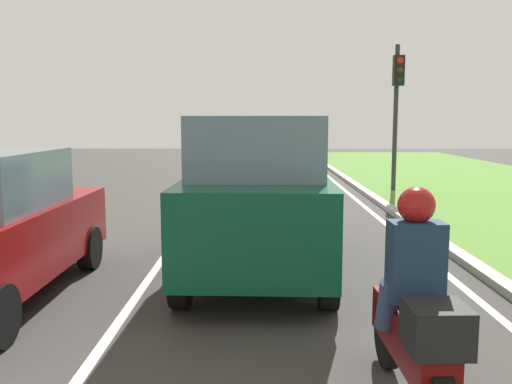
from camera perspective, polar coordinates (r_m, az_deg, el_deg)
The scene contains 8 objects.
ground_plane at distance 13.87m, azimuth -3.22°, elevation -1.83°, with size 60.00×60.00×0.00m, color #383533.
lane_line_center at distance 13.93m, azimuth -6.09°, elevation -1.80°, with size 0.12×32.00×0.01m, color silver.
lane_line_right_edge at distance 14.11m, azimuth 11.54°, elevation -1.80°, with size 0.12×32.00×0.01m, color silver.
curb_right at distance 14.21m, azimuth 13.53°, elevation -1.56°, with size 0.24×48.00×0.12m, color #9E9B93.
car_suv_ahead at distance 7.91m, azimuth 0.24°, elevation -0.29°, with size 2.08×4.55×2.28m.
motorcycle at distance 4.51m, azimuth 15.97°, elevation -14.47°, with size 0.41×1.90×1.01m.
rider_person at distance 4.36m, azimuth 16.06°, elevation -6.65°, with size 0.51×0.41×1.16m.
traffic_light_near_right at distance 17.52m, azimuth 14.39°, elevation 9.73°, with size 0.32×0.50×4.50m.
Camera 1 is at (0.87, 0.34, 2.23)m, focal length 38.67 mm.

